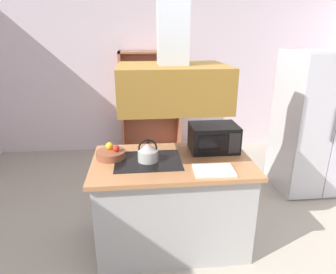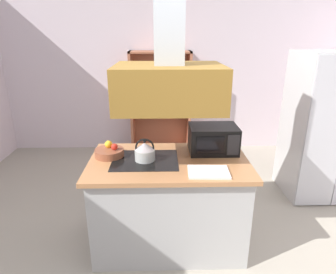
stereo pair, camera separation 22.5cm
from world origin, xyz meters
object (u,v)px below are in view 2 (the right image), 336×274
at_px(dish_cabinet, 160,109).
at_px(refrigerator, 327,127).
at_px(kettle, 145,151).
at_px(fruit_bowl, 110,152).
at_px(microwave, 213,139).
at_px(cutting_board, 208,172).

bearing_deg(dish_cabinet, refrigerator, -36.18).
relative_size(dish_cabinet, kettle, 8.34).
relative_size(refrigerator, kettle, 8.74).
bearing_deg(dish_cabinet, fruit_bowl, -101.43).
relative_size(kettle, microwave, 0.45).
bearing_deg(microwave, kettle, -162.89).
height_order(kettle, fruit_bowl, kettle).
relative_size(cutting_board, microwave, 0.74).
bearing_deg(fruit_bowl, microwave, 5.50).
relative_size(refrigerator, microwave, 3.94).
distance_m(kettle, microwave, 0.69).
height_order(refrigerator, kettle, refrigerator).
height_order(cutting_board, fruit_bowl, fruit_bowl).
bearing_deg(kettle, dish_cabinet, 86.79).
bearing_deg(refrigerator, kettle, -156.70).
bearing_deg(refrigerator, microwave, -154.25).
distance_m(cutting_board, microwave, 0.50).
xyz_separation_m(refrigerator, fruit_bowl, (-2.55, -0.85, 0.04)).
bearing_deg(cutting_board, fruit_bowl, 156.81).
bearing_deg(microwave, refrigerator, 25.75).
height_order(microwave, fruit_bowl, microwave).
bearing_deg(refrigerator, cutting_board, -143.75).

